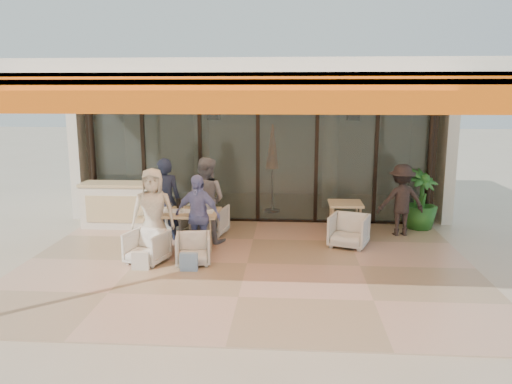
% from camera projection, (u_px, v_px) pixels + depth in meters
% --- Properties ---
extents(ground, '(70.00, 70.00, 0.00)m').
position_uv_depth(ground, '(247.00, 265.00, 8.93)').
color(ground, '#C6B293').
rests_on(ground, ground).
extents(terrace_floor, '(8.00, 6.00, 0.01)m').
position_uv_depth(terrace_floor, '(247.00, 264.00, 8.93)').
color(terrace_floor, tan).
rests_on(terrace_floor, ground).
extents(terrace_structure, '(8.00, 6.00, 3.40)m').
position_uv_depth(terrace_structure, '(245.00, 79.00, 8.04)').
color(terrace_structure, silver).
rests_on(terrace_structure, ground).
extents(glass_storefront, '(8.08, 0.10, 3.20)m').
position_uv_depth(glass_storefront, '(258.00, 155.00, 11.55)').
color(glass_storefront, '#9EADA3').
rests_on(glass_storefront, ground).
extents(interior_block, '(9.05, 3.62, 3.52)m').
position_uv_depth(interior_block, '(264.00, 122.00, 13.69)').
color(interior_block, silver).
rests_on(interior_block, ground).
extents(host_counter, '(1.85, 0.65, 1.04)m').
position_uv_depth(host_counter, '(123.00, 205.00, 11.28)').
color(host_counter, silver).
rests_on(host_counter, ground).
extents(dining_table, '(1.50, 0.90, 0.93)m').
position_uv_depth(dining_table, '(181.00, 214.00, 9.78)').
color(dining_table, '#E2C58A').
rests_on(dining_table, ground).
extents(chair_far_left, '(0.80, 0.76, 0.72)m').
position_uv_depth(chair_far_left, '(172.00, 218.00, 10.80)').
color(chair_far_left, silver).
rests_on(chair_far_left, ground).
extents(chair_far_right, '(0.80, 0.76, 0.71)m').
position_uv_depth(chair_far_right, '(210.00, 219.00, 10.74)').
color(chair_far_right, silver).
rests_on(chair_far_right, ground).
extents(chair_near_left, '(0.79, 0.76, 0.66)m').
position_uv_depth(chair_near_left, '(147.00, 246.00, 8.94)').
color(chair_near_left, silver).
rests_on(chair_near_left, ground).
extents(chair_near_right, '(0.69, 0.65, 0.62)m').
position_uv_depth(chair_near_right, '(193.00, 248.00, 8.89)').
color(chair_near_right, silver).
rests_on(chair_near_right, ground).
extents(diner_navy, '(0.71, 0.54, 1.74)m').
position_uv_depth(diner_navy, '(165.00, 200.00, 10.21)').
color(diner_navy, '#181F36').
rests_on(diner_navy, ground).
extents(diner_grey, '(1.01, 0.88, 1.76)m').
position_uv_depth(diner_grey, '(206.00, 200.00, 10.15)').
color(diner_grey, '#5E5E63').
rests_on(diner_grey, ground).
extents(diner_cream, '(0.87, 0.62, 1.66)m').
position_uv_depth(diner_cream, '(153.00, 212.00, 9.34)').
color(diner_cream, beige).
rests_on(diner_cream, ground).
extents(diner_periwinkle, '(0.98, 0.61, 1.55)m').
position_uv_depth(diner_periwinkle, '(198.00, 216.00, 9.29)').
color(diner_periwinkle, '#6771AC').
rests_on(diner_periwinkle, ground).
extents(tote_bag_cream, '(0.30, 0.10, 0.34)m').
position_uv_depth(tote_bag_cream, '(141.00, 262.00, 8.59)').
color(tote_bag_cream, silver).
rests_on(tote_bag_cream, ground).
extents(tote_bag_blue, '(0.30, 0.10, 0.34)m').
position_uv_depth(tote_bag_blue, '(189.00, 263.00, 8.53)').
color(tote_bag_blue, '#99BFD8').
rests_on(tote_bag_blue, ground).
extents(side_table, '(0.70, 0.70, 0.74)m').
position_uv_depth(side_table, '(345.00, 207.00, 10.57)').
color(side_table, '#E2C58A').
rests_on(side_table, ground).
extents(side_chair, '(0.89, 0.86, 0.73)m').
position_uv_depth(side_chair, '(349.00, 229.00, 9.89)').
color(side_chair, silver).
rests_on(side_chair, ground).
extents(standing_woman, '(1.07, 0.71, 1.55)m').
position_uv_depth(standing_woman, '(401.00, 200.00, 10.60)').
color(standing_woman, black).
rests_on(standing_woman, ground).
extents(potted_palm, '(1.05, 1.05, 1.35)m').
position_uv_depth(potted_palm, '(420.00, 200.00, 11.13)').
color(potted_palm, '#1E5919').
rests_on(potted_palm, ground).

